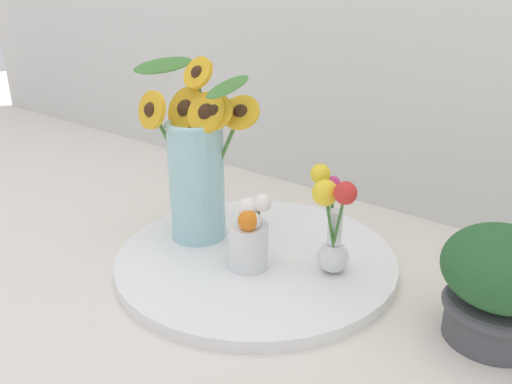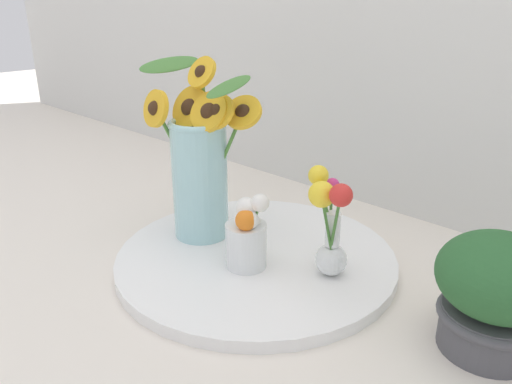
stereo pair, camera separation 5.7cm
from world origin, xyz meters
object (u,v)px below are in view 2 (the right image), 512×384
object	(u,v)px
serving_tray	(256,258)
mason_jar_sunflowers	(200,165)
vase_small_center	(247,235)
vase_bulb_right	(329,225)
potted_plant	(495,292)

from	to	relation	value
serving_tray	mason_jar_sunflowers	bearing A→B (deg)	-173.68
vase_small_center	vase_bulb_right	bearing A→B (deg)	28.39
serving_tray	potted_plant	xyz separation A→B (m)	(0.41, 0.05, 0.08)
vase_bulb_right	mason_jar_sunflowers	bearing A→B (deg)	-172.38
serving_tray	vase_bulb_right	distance (m)	0.19
vase_bulb_right	potted_plant	distance (m)	0.27
mason_jar_sunflowers	vase_small_center	bearing A→B (deg)	-10.69
serving_tray	vase_bulb_right	bearing A→B (deg)	8.81
vase_small_center	serving_tray	bearing A→B (deg)	115.89
vase_small_center	potted_plant	distance (m)	0.40
serving_tray	potted_plant	distance (m)	0.42
serving_tray	potted_plant	size ratio (longest dim) A/B	2.93
serving_tray	vase_bulb_right	xyz separation A→B (m)	(0.15, 0.02, 0.11)
vase_small_center	mason_jar_sunflowers	bearing A→B (deg)	169.31
mason_jar_sunflowers	vase_small_center	world-z (taller)	mason_jar_sunflowers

